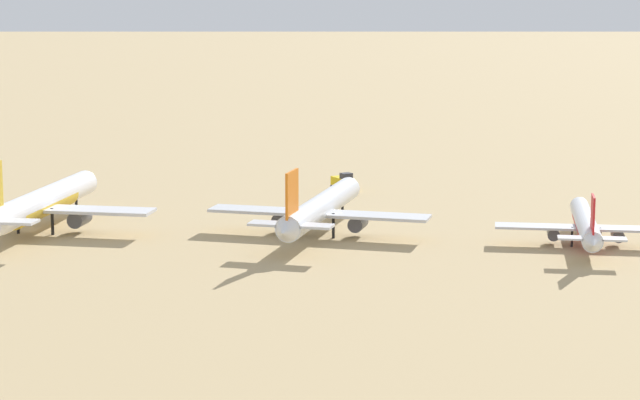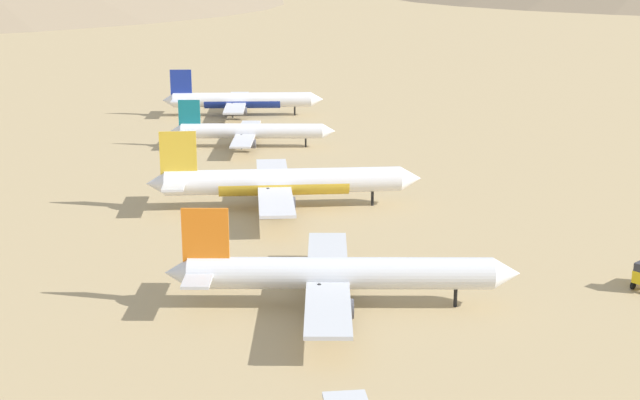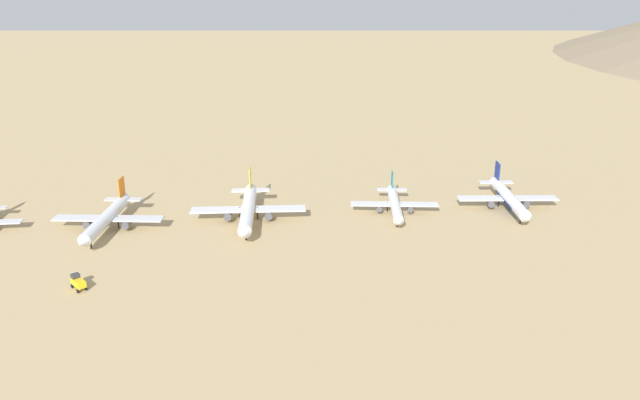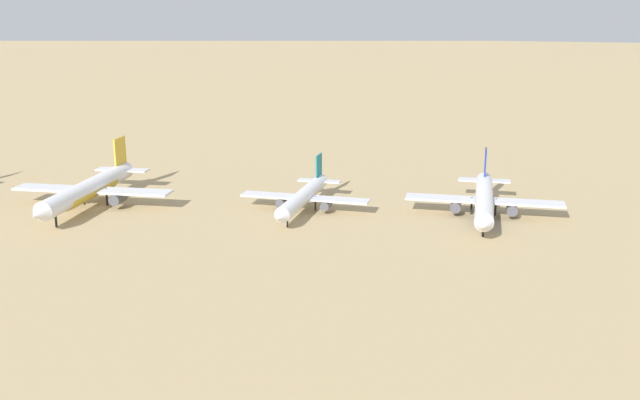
% 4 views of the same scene
% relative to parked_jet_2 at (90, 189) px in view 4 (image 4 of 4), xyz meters
% --- Properties ---
extents(ground_plane, '(1800.00, 1800.00, 0.00)m').
position_rel_parked_jet_2_xyz_m(ground_plane, '(-0.11, 2.54, -4.69)').
color(ground_plane, tan).
extents(parked_jet_2, '(48.84, 39.84, 14.09)m').
position_rel_parked_jet_2_xyz_m(parked_jet_2, '(0.00, 0.00, 0.00)').
color(parked_jet_2, white).
rests_on(parked_jet_2, ground).
extents(parked_jet_3, '(38.51, 31.25, 11.11)m').
position_rel_parked_jet_2_xyz_m(parked_jet_3, '(-11.77, 50.54, -0.95)').
color(parked_jet_3, white).
rests_on(parked_jet_3, ground).
extents(parked_jet_4, '(44.79, 36.45, 12.91)m').
position_rel_parked_jet_2_xyz_m(parked_jet_4, '(-19.31, 91.82, -0.39)').
color(parked_jet_4, white).
rests_on(parked_jet_4, ground).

